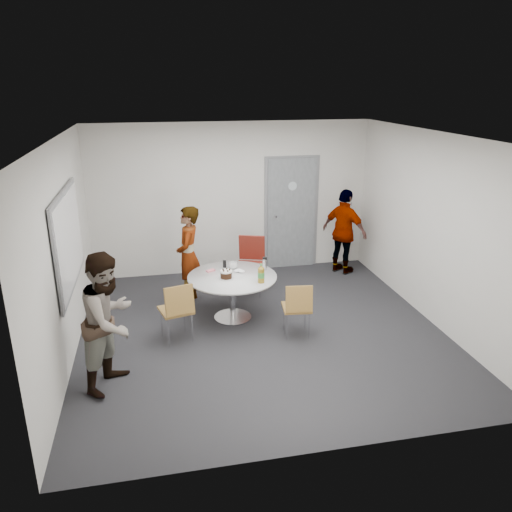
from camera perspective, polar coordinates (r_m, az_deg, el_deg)
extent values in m
plane|color=black|center=(7.14, 0.66, -8.55)|extent=(5.00, 5.00, 0.00)
plane|color=silver|center=(6.34, 0.75, 13.55)|extent=(5.00, 5.00, 0.00)
plane|color=silver|center=(8.99, -2.75, 6.54)|extent=(5.00, 0.00, 5.00)
plane|color=silver|center=(6.57, -21.10, 0.38)|extent=(0.00, 5.00, 5.00)
plane|color=silver|center=(7.54, 19.62, 2.90)|extent=(0.00, 5.00, 5.00)
plane|color=silver|center=(4.39, 7.81, -7.85)|extent=(5.00, 0.00, 5.00)
cube|color=slate|center=(9.27, 4.06, 4.84)|extent=(0.90, 0.05, 2.05)
cube|color=slate|center=(9.29, 4.02, 4.87)|extent=(1.02, 0.04, 2.12)
cylinder|color=#B2BFC6|center=(9.12, 4.19, 7.98)|extent=(0.16, 0.01, 0.16)
cylinder|color=silver|center=(9.13, 2.23, 4.62)|extent=(0.04, 0.14, 0.04)
cube|color=slate|center=(6.73, -20.67, 1.75)|extent=(0.03, 1.90, 1.25)
cube|color=white|center=(6.72, -20.50, 1.76)|extent=(0.01, 1.78, 1.13)
cylinder|color=silver|center=(7.24, -2.74, -2.39)|extent=(1.30, 1.30, 0.03)
cylinder|color=silver|center=(7.37, -2.70, -4.76)|extent=(0.09, 0.09, 0.63)
cylinder|color=silver|center=(7.51, -2.66, -6.99)|extent=(0.56, 0.56, 0.02)
cylinder|color=silver|center=(7.15, -3.42, -2.53)|extent=(0.22, 0.22, 0.01)
cylinder|color=black|center=(7.13, -3.42, -2.18)|extent=(0.16, 0.16, 0.09)
cylinder|color=white|center=(7.11, -3.43, -1.76)|extent=(0.17, 0.17, 0.02)
cylinder|color=olive|center=(6.96, 0.59, -2.24)|extent=(0.09, 0.09, 0.21)
cylinder|color=#378938|center=(6.95, 0.59, -2.17)|extent=(0.10, 0.10, 0.08)
cone|color=olive|center=(6.91, 0.59, -1.25)|extent=(0.09, 0.09, 0.04)
cylinder|color=#42944A|center=(6.90, 0.59, -0.99)|extent=(0.04, 0.04, 0.02)
imported|color=white|center=(7.50, -2.64, -1.08)|extent=(0.17, 0.17, 0.10)
cylinder|color=black|center=(7.55, -3.61, -0.85)|extent=(0.05, 0.05, 0.12)
cylinder|color=silver|center=(7.43, 1.00, -0.97)|extent=(0.06, 0.06, 0.17)
cylinder|color=black|center=(7.39, 1.01, -0.25)|extent=(0.07, 0.07, 0.03)
cube|color=#DD6E7B|center=(7.43, -5.22, -1.67)|extent=(0.15, 0.12, 0.02)
ellipsoid|color=white|center=(7.37, -1.92, -1.73)|extent=(0.17, 0.17, 0.03)
cube|color=brown|center=(6.82, -9.15, -6.13)|extent=(0.49, 0.49, 0.03)
cube|color=brown|center=(6.56, -8.74, -5.03)|extent=(0.40, 0.18, 0.39)
cylinder|color=silver|center=(7.10, -8.19, -6.96)|extent=(0.02, 0.02, 0.43)
cylinder|color=silver|center=(7.02, -10.76, -7.43)|extent=(0.02, 0.02, 0.43)
cylinder|color=silver|center=(6.82, -7.31, -8.07)|extent=(0.02, 0.02, 0.43)
cylinder|color=silver|center=(6.74, -9.97, -8.59)|extent=(0.02, 0.02, 0.43)
cube|color=brown|center=(6.90, 4.66, -5.89)|extent=(0.42, 0.42, 0.03)
cube|color=brown|center=(6.65, 4.96, -4.93)|extent=(0.37, 0.12, 0.36)
cylinder|color=silver|center=(7.15, 5.64, -6.78)|extent=(0.02, 0.02, 0.41)
cylinder|color=silver|center=(7.10, 3.19, -6.89)|extent=(0.02, 0.02, 0.41)
cylinder|color=silver|center=(6.88, 6.09, -7.90)|extent=(0.02, 0.02, 0.41)
cylinder|color=silver|center=(6.83, 3.54, -8.03)|extent=(0.02, 0.02, 0.41)
cube|color=maroon|center=(8.16, -0.67, -1.15)|extent=(0.57, 0.57, 0.04)
cube|color=maroon|center=(8.28, -0.47, 0.97)|extent=(0.44, 0.23, 0.43)
cylinder|color=silver|center=(8.11, -2.13, -3.14)|extent=(0.02, 0.02, 0.48)
cylinder|color=silver|center=(8.06, 0.44, -3.27)|extent=(0.02, 0.02, 0.48)
cylinder|color=silver|center=(8.44, -1.72, -2.20)|extent=(0.02, 0.02, 0.48)
cylinder|color=silver|center=(8.39, 0.74, -2.32)|extent=(0.02, 0.02, 0.48)
imported|color=#A5C6EA|center=(7.79, -7.71, 0.00)|extent=(0.49, 0.64, 1.57)
imported|color=white|center=(5.86, -16.41, -7.10)|extent=(0.92, 0.98, 1.62)
imported|color=black|center=(9.13, 10.06, 2.72)|extent=(0.83, 0.96, 1.55)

